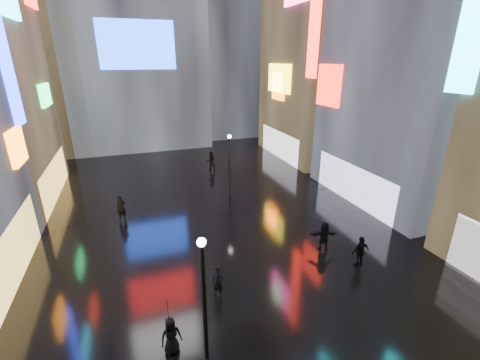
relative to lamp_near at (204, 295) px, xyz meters
name	(u,v)px	position (x,y,z in m)	size (l,w,h in m)	color
ground	(206,206)	(3.11, 13.07, -2.94)	(140.00, 140.00, 0.00)	black
building_right_far	(327,24)	(19.08, 23.07, 11.03)	(10.28, 12.00, 28.00)	black
tower_flank_right	(220,9)	(12.11, 39.07, 14.06)	(12.00, 12.00, 34.00)	black
tower_flank_left	(29,35)	(-10.89, 35.07, 10.06)	(10.00, 10.00, 26.00)	black
lamp_near	(204,295)	(0.00, 0.00, 0.00)	(0.30, 0.30, 5.20)	black
lamp_far	(230,163)	(5.39, 14.02, 0.00)	(0.30, 0.30, 5.20)	black
pedestrian_3	(360,251)	(9.22, 2.88, -2.05)	(1.05, 0.44, 1.80)	black
pedestrian_4	(171,336)	(-1.20, 0.67, -2.14)	(0.79, 0.51, 1.61)	black
pedestrian_5	(324,236)	(8.28, 4.94, -2.07)	(1.62, 0.52, 1.75)	black
pedestrian_6	(121,208)	(-2.91, 12.73, -2.03)	(0.67, 0.44, 1.83)	black
pedestrian_7	(211,161)	(5.68, 21.30, -1.99)	(0.92, 0.72, 1.90)	black
umbrella_2	(168,309)	(-1.20, 0.67, -0.88)	(1.00, 1.02, 0.92)	black
pedestrian_8	(218,282)	(1.30, 3.11, -2.11)	(0.61, 0.40, 1.67)	black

